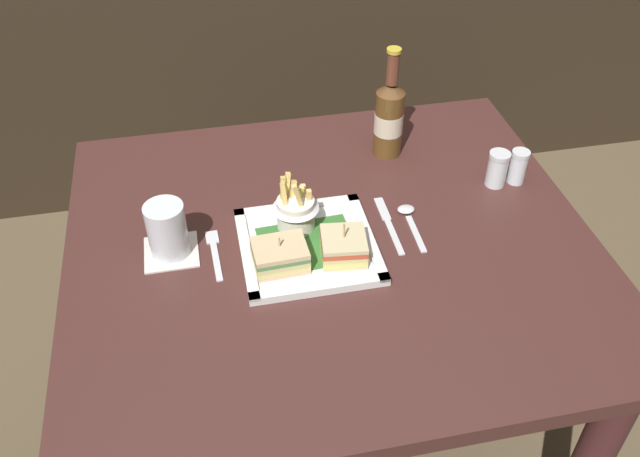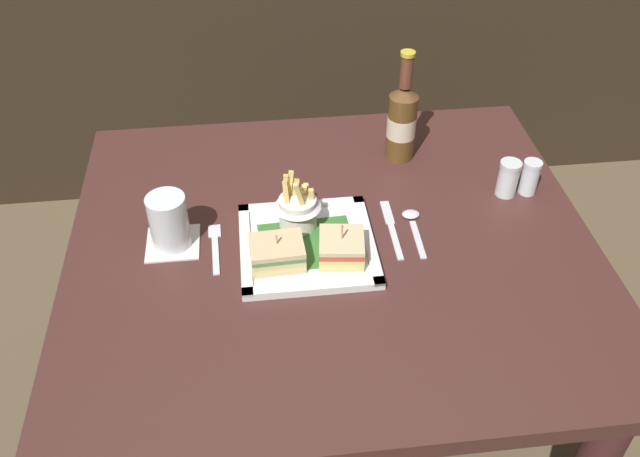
{
  "view_description": "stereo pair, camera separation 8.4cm",
  "coord_description": "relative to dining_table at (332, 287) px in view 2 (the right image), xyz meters",
  "views": [
    {
      "loc": [
        -0.22,
        -0.94,
        1.59
      ],
      "look_at": [
        -0.02,
        -0.01,
        0.77
      ],
      "focal_mm": 37.88,
      "sensor_mm": 36.0,
      "label": 1
    },
    {
      "loc": [
        -0.14,
        -0.95,
        1.59
      ],
      "look_at": [
        -0.02,
        -0.01,
        0.77
      ],
      "focal_mm": 37.88,
      "sensor_mm": 36.0,
      "label": 2
    }
  ],
  "objects": [
    {
      "name": "ground_plane",
      "position": [
        0.0,
        0.0,
        -0.61
      ],
      "size": [
        6.0,
        6.0,
        0.0
      ],
      "primitive_type": "plane",
      "color": "brown"
    },
    {
      "name": "dining_table",
      "position": [
        0.0,
        0.0,
        0.0
      ],
      "size": [
        1.0,
        0.9,
        0.73
      ],
      "color": "#452521",
      "rests_on": "ground_plane"
    },
    {
      "name": "square_plate",
      "position": [
        -0.05,
        -0.01,
        0.13
      ],
      "size": [
        0.25,
        0.25,
        0.02
      ],
      "color": "white",
      "rests_on": "dining_table"
    },
    {
      "name": "sandwich_half_left",
      "position": [
        -0.11,
        -0.06,
        0.16
      ],
      "size": [
        0.1,
        0.08,
        0.07
      ],
      "color": "#E4B589",
      "rests_on": "square_plate"
    },
    {
      "name": "sandwich_half_right",
      "position": [
        0.01,
        -0.06,
        0.16
      ],
      "size": [
        0.09,
        0.09,
        0.08
      ],
      "color": "#D6C284",
      "rests_on": "square_plate"
    },
    {
      "name": "fries_cup",
      "position": [
        -0.06,
        0.04,
        0.18
      ],
      "size": [
        0.09,
        0.09,
        0.12
      ],
      "color": "silver",
      "rests_on": "square_plate"
    },
    {
      "name": "beer_bottle",
      "position": [
        0.18,
        0.27,
        0.22
      ],
      "size": [
        0.06,
        0.06,
        0.25
      ],
      "color": "brown",
      "rests_on": "dining_table"
    },
    {
      "name": "drink_coaster",
      "position": [
        -0.3,
        0.03,
        0.13
      ],
      "size": [
        0.1,
        0.1,
        0.0
      ],
      "primitive_type": "cube",
      "color": "silver",
      "rests_on": "dining_table"
    },
    {
      "name": "water_glass",
      "position": [
        -0.3,
        0.03,
        0.18
      ],
      "size": [
        0.07,
        0.07,
        0.11
      ],
      "color": "silver",
      "rests_on": "dining_table"
    },
    {
      "name": "fork",
      "position": [
        -0.22,
        0.01,
        0.13
      ],
      "size": [
        0.03,
        0.14,
        0.0
      ],
      "color": "silver",
      "rests_on": "dining_table"
    },
    {
      "name": "knife",
      "position": [
        0.12,
        0.03,
        0.13
      ],
      "size": [
        0.02,
        0.17,
        0.0
      ],
      "color": "silver",
      "rests_on": "dining_table"
    },
    {
      "name": "spoon",
      "position": [
        0.16,
        0.03,
        0.13
      ],
      "size": [
        0.03,
        0.14,
        0.01
      ],
      "color": "silver",
      "rests_on": "dining_table"
    },
    {
      "name": "salt_shaker",
      "position": [
        0.37,
        0.11,
        0.16
      ],
      "size": [
        0.04,
        0.04,
        0.08
      ],
      "color": "silver",
      "rests_on": "dining_table"
    },
    {
      "name": "pepper_shaker",
      "position": [
        0.42,
        0.11,
        0.16
      ],
      "size": [
        0.04,
        0.04,
        0.08
      ],
      "color": "silver",
      "rests_on": "dining_table"
    }
  ]
}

